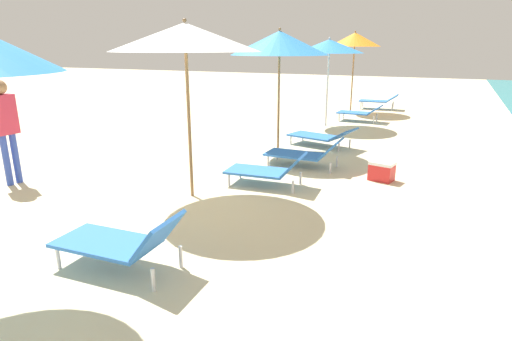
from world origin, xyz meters
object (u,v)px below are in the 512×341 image
Objects in this scene: lounger_fourth_shoreside at (267,170)px; lounger_fifth_shoreside at (322,136)px; lounger_third_shoreside at (121,241)px; lounger_fifth_inland at (305,153)px; lounger_sixth_shoreside at (360,112)px; umbrella_fourth at (185,37)px; cooler_box at (382,171)px; umbrella_sixth at (329,46)px; umbrella_farthest at (355,40)px; lounger_farthest_shoreside at (379,100)px; person_walking_mid at (5,122)px; umbrella_fifth at (280,43)px.

lounger_fourth_shoreside reaches higher than lounger_fifth_shoreside.
lounger_fifth_inland is at bearing -99.17° from lounger_third_shoreside.
lounger_sixth_shoreside is at bearing -77.37° from lounger_fifth_shoreside.
umbrella_fourth reaches higher than cooler_box.
umbrella_farthest reaches higher than umbrella_sixth.
lounger_sixth_shoreside is 0.94× the size of lounger_farthest_shoreside.
person_walking_mid is at bearing 36.04° from lounger_fifth_inland.
umbrella_farthest reaches higher than lounger_sixth_shoreside.
umbrella_farthest is (0.21, 10.14, 0.10)m from umbrella_fourth.
lounger_fifth_shoreside is at bearing 78.34° from umbrella_fourth.
lounger_fourth_shoreside is at bearing 103.75° from lounger_fifth_shoreside.
lounger_fifth_inland is 0.84× the size of person_walking_mid.
lounger_fourth_shoreside is 0.54× the size of umbrella_sixth.
cooler_box is at bearing -151.93° from lounger_fourth_shoreside.
umbrella_fifth is 8.23m from lounger_farthest_shoreside.
umbrella_fifth is at bearing -88.44° from lounger_third_shoreside.
lounger_fifth_inland is (0.21, -1.88, 0.02)m from lounger_fifth_shoreside.
umbrella_sixth is at bearing -90.71° from lounger_third_shoreside.
lounger_third_shoreside is 1.02× the size of lounger_fourth_shoreside.
lounger_third_shoreside reaches higher than lounger_sixth_shoreside.
lounger_fifth_shoreside is 0.96× the size of person_walking_mid.
lounger_farthest_shoreside is at bearing 99.89° from cooler_box.
person_walking_mid is at bearing 66.34° from lounger_sixth_shoreside.
lounger_sixth_shoreside is at bearing -95.23° from lounger_third_shoreside.
lounger_fifth_inland is at bearing 86.36° from lounger_farthest_shoreside.
lounger_sixth_shoreside is (0.77, 1.19, -2.00)m from umbrella_sixth.
lounger_third_shoreside reaches higher than lounger_fifth_inland.
umbrella_fourth is 1.94× the size of lounger_fourth_shoreside.
umbrella_farthest is at bearing 89.36° from umbrella_fifth.
lounger_fifth_inland reaches higher than lounger_fourth_shoreside.
umbrella_fifth is 1.51× the size of person_walking_mid.
lounger_farthest_shoreside is (0.84, 4.24, -1.97)m from umbrella_sixth.
umbrella_fifth is (-0.75, 2.32, 2.08)m from lounger_fourth_shoreside.
person_walking_mid is (-3.36, -10.93, -1.43)m from umbrella_farthest.
umbrella_fifth is at bearing -90.76° from umbrella_sixth.
umbrella_sixth is 5.51× the size of cooler_box.
lounger_fourth_shoreside is 7.19m from lounger_sixth_shoreside.
person_walking_mid is (-4.03, -5.05, 0.83)m from lounger_fifth_shoreside.
umbrella_fourth is at bearing -78.25° from lounger_third_shoreside.
lounger_fourth_shoreside is at bearing 90.40° from lounger_sixth_shoreside.
lounger_fifth_inland is at bearing 109.91° from lounger_fifth_shoreside.
umbrella_farthest reaches higher than lounger_third_shoreside.
lounger_fourth_shoreside is at bearing -98.14° from lounger_third_shoreside.
lounger_fifth_shoreside is 1.25× the size of lounger_sixth_shoreside.
lounger_sixth_shoreside is (0.07, 3.92, 0.04)m from lounger_fifth_shoreside.
cooler_box is at bearing 169.58° from lounger_fifth_inland.
umbrella_farthest reaches higher than umbrella_fifth.
lounger_sixth_shoreside is (0.33, 10.45, -0.03)m from lounger_third_shoreside.
lounger_fourth_shoreside is 1.02× the size of lounger_sixth_shoreside.
lounger_sixth_shoreside is 3.06m from lounger_farthest_shoreside.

